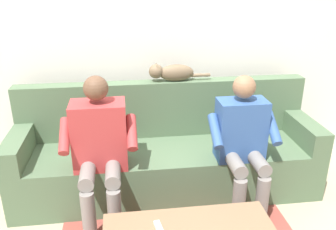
{
  "coord_description": "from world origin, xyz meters",
  "views": [
    {
      "loc": [
        0.35,
        2.6,
        1.81
      ],
      "look_at": [
        0.0,
        -0.05,
        0.73
      ],
      "focal_mm": 37.78,
      "sensor_mm": 36.0,
      "label": 1
    }
  ],
  "objects": [
    {
      "name": "person_left_seated",
      "position": [
        -0.55,
        0.24,
        0.61
      ],
      "size": [
        0.53,
        0.49,
        1.1
      ],
      "color": "#335693",
      "rests_on": "ground"
    },
    {
      "name": "person_right_seated",
      "position": [
        0.55,
        0.22,
        0.63
      ],
      "size": [
        0.55,
        0.54,
        1.13
      ],
      "color": "#B23838",
      "rests_on": "ground"
    },
    {
      "name": "couch",
      "position": [
        0.0,
        -0.13,
        0.31
      ],
      "size": [
        2.57,
        0.71,
        0.92
      ],
      "color": "#516B4C",
      "rests_on": "ground"
    },
    {
      "name": "cat_on_backrest",
      "position": [
        -0.07,
        -0.36,
        1.0
      ],
      "size": [
        0.54,
        0.12,
        0.16
      ],
      "color": "#756047",
      "rests_on": "couch"
    },
    {
      "name": "back_wall",
      "position": [
        0.0,
        -0.62,
        1.31
      ],
      "size": [
        5.27,
        0.06,
        2.63
      ],
      "primitive_type": "cube",
      "color": "silver",
      "rests_on": "ground"
    },
    {
      "name": "remote_white",
      "position": [
        0.18,
        0.91,
        0.39
      ],
      "size": [
        0.06,
        0.14,
        0.02
      ],
      "primitive_type": "cube",
      "rotation": [
        0.0,
        0.0,
        4.88
      ],
      "color": "white",
      "rests_on": "coffee_table"
    }
  ]
}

